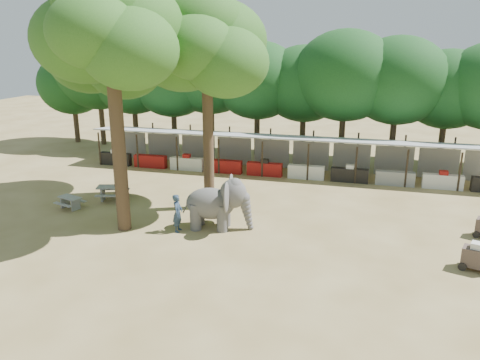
% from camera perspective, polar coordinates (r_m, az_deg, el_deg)
% --- Properties ---
extents(ground, '(100.00, 100.00, 0.00)m').
position_cam_1_polar(ground, '(19.67, -0.98, -9.87)').
color(ground, brown).
rests_on(ground, ground).
extents(vendor_stalls, '(28.00, 2.99, 2.80)m').
position_cam_1_polar(vendor_stalls, '(32.06, 5.84, 2.83)').
color(vendor_stalls, '#A1A4A9').
rests_on(vendor_stalls, ground).
extents(yard_tree_left, '(7.10, 6.90, 11.02)m').
position_cam_1_polar(yard_tree_left, '(27.89, -15.68, 14.85)').
color(yard_tree_left, '#332316').
rests_on(yard_tree_left, ground).
extents(yard_tree_center, '(7.10, 6.90, 12.04)m').
position_cam_1_polar(yard_tree_center, '(22.06, -15.65, 17.17)').
color(yard_tree_center, '#332316').
rests_on(yard_tree_center, ground).
extents(yard_tree_back, '(7.10, 6.90, 11.36)m').
position_cam_1_polar(yard_tree_back, '(24.46, -4.28, 16.03)').
color(yard_tree_back, '#332316').
rests_on(yard_tree_back, ground).
extents(backdrop_trees, '(46.46, 5.95, 8.33)m').
position_cam_1_polar(backdrop_trees, '(36.40, 7.40, 11.35)').
color(backdrop_trees, '#332316').
rests_on(backdrop_trees, ground).
extents(elephant, '(3.40, 2.57, 2.56)m').
position_cam_1_polar(elephant, '(22.53, -2.66, -2.82)').
color(elephant, '#484646').
rests_on(elephant, ground).
extents(handler, '(0.49, 0.70, 1.85)m').
position_cam_1_polar(handler, '(22.43, -7.61, -4.02)').
color(handler, '#26384C').
rests_on(handler, ground).
extents(picnic_table_near, '(1.64, 1.55, 0.66)m').
position_cam_1_polar(picnic_table_near, '(26.99, -20.01, -2.42)').
color(picnic_table_near, gray).
rests_on(picnic_table_near, ground).
extents(picnic_table_far, '(2.03, 1.92, 0.83)m').
position_cam_1_polar(picnic_table_far, '(27.63, -15.29, -1.31)').
color(picnic_table_far, gray).
rests_on(picnic_table_far, ground).
extents(cart_front, '(1.38, 1.13, 1.17)m').
position_cam_1_polar(cart_front, '(20.94, 26.93, -8.35)').
color(cart_front, '#3D2E28').
rests_on(cart_front, ground).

